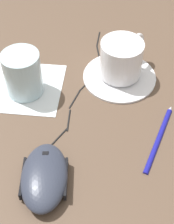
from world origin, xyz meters
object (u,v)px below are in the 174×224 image
Objects in this scene: coffee_cup at (122,58)px; pen at (160,136)px; computer_mouse at (44,177)px; saucer at (119,76)px; drinking_glass at (23,74)px.

coffee_cup is 0.79× the size of pen.
computer_mouse is at bearing 47.98° from coffee_cup.
drinking_glass reaches higher than saucer.
saucer is 0.19m from drinking_glass.
pen is (-0.02, 0.16, -0.04)m from coffee_cup.
drinking_glass reaches higher than coffee_cup.
computer_mouse reaches higher than pen.
computer_mouse is (0.18, 0.20, -0.03)m from coffee_cup.
saucer and pen have the same top height.
computer_mouse is (0.18, 0.20, 0.01)m from saucer.
drinking_glass is at bearing -2.00° from saucer.
drinking_glass is (0.19, -0.00, 0.00)m from coffee_cup.
pen is at bearing 141.31° from drinking_glass.
saucer is at bearing -132.28° from computer_mouse.
saucer is 1.41× the size of coffee_cup.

